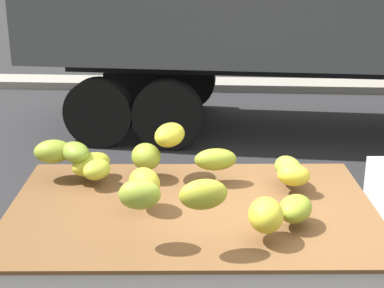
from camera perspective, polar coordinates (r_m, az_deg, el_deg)
name	(u,v)px	position (r m, az deg, el deg)	size (l,w,h in m)	color
curb_strip	(252,85)	(12.99, 5.89, 5.73)	(80.00, 0.80, 0.16)	gray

